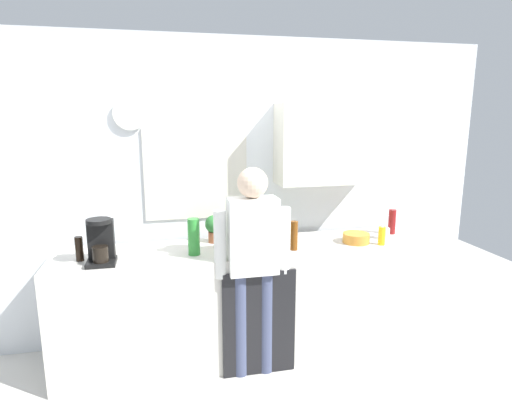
{
  "coord_description": "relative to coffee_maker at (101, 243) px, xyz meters",
  "views": [
    {
      "loc": [
        -0.63,
        -2.91,
        1.96
      ],
      "look_at": [
        0.08,
        0.25,
        1.27
      ],
      "focal_mm": 29.85,
      "sensor_mm": 36.0,
      "label": 1
    }
  ],
  "objects": [
    {
      "name": "bottle_red_vinegar",
      "position": [
        2.43,
        0.25,
        -0.04
      ],
      "size": [
        0.06,
        0.06,
        0.22
      ],
      "primitive_type": "cylinder",
      "color": "maroon",
      "rests_on": "kitchen_counter"
    },
    {
      "name": "bottle_dark_sauce",
      "position": [
        -0.16,
        0.08,
        -0.06
      ],
      "size": [
        0.06,
        0.06,
        0.18
      ],
      "primitive_type": "cylinder",
      "color": "black",
      "rests_on": "kitchen_counter"
    },
    {
      "name": "cup_blue_mug",
      "position": [
        1.08,
        -0.0,
        -0.1
      ],
      "size": [
        0.08,
        0.08,
        0.1
      ],
      "primitive_type": "cylinder",
      "color": "#3351B2",
      "rests_on": "kitchen_counter"
    },
    {
      "name": "back_wall_assembly",
      "position": [
        1.16,
        0.55,
        0.29
      ],
      "size": [
        4.55,
        0.42,
        2.6
      ],
      "color": "silver",
      "rests_on": "ground_plane"
    },
    {
      "name": "mixing_bowl",
      "position": [
        2.0,
        0.06,
        -0.11
      ],
      "size": [
        0.22,
        0.22,
        0.08
      ],
      "primitive_type": "cylinder",
      "color": "orange",
      "rests_on": "kitchen_counter"
    },
    {
      "name": "bottle_amber_beer",
      "position": [
        1.43,
        -0.01,
        -0.03
      ],
      "size": [
        0.06,
        0.06,
        0.23
      ],
      "primitive_type": "cylinder",
      "color": "brown",
      "rests_on": "kitchen_counter"
    },
    {
      "name": "potted_plant",
      "position": [
        0.85,
        0.33,
        -0.01
      ],
      "size": [
        0.15,
        0.15,
        0.23
      ],
      "color": "#9E5638",
      "rests_on": "kitchen_counter"
    },
    {
      "name": "bottle_clear_soda",
      "position": [
        0.66,
        0.04,
        -0.01
      ],
      "size": [
        0.09,
        0.09,
        0.28
      ],
      "primitive_type": "cylinder",
      "color": "#2D8C33",
      "rests_on": "kitchen_counter"
    },
    {
      "name": "ground_plane",
      "position": [
        1.07,
        -0.16,
        -1.07
      ],
      "size": [
        8.0,
        8.0,
        0.0
      ],
      "primitive_type": "plane",
      "color": "silver"
    },
    {
      "name": "dishwasher_panel",
      "position": [
        1.11,
        -0.19,
        -0.65
      ],
      "size": [
        0.56,
        0.02,
        0.83
      ],
      "primitive_type": "cube",
      "color": "black",
      "rests_on": "ground_plane"
    },
    {
      "name": "bottle_green_wine",
      "position": [
        1.33,
        0.35,
        0.0
      ],
      "size": [
        0.07,
        0.07,
        0.3
      ],
      "primitive_type": "cylinder",
      "color": "#195923",
      "rests_on": "kitchen_counter"
    },
    {
      "name": "coffee_maker",
      "position": [
        0.0,
        0.0,
        0.0
      ],
      "size": [
        0.2,
        0.2,
        0.33
      ],
      "color": "black",
      "rests_on": "kitchen_counter"
    },
    {
      "name": "person_at_sink",
      "position": [
        1.07,
        -0.16,
        -0.12
      ],
      "size": [
        0.57,
        0.22,
        1.6
      ],
      "rotation": [
        0.0,
        0.0,
        0.21
      ],
      "color": "#3F4766",
      "rests_on": "ground_plane"
    },
    {
      "name": "cup_white_mug",
      "position": [
        2.29,
        0.11,
        -0.1
      ],
      "size": [
        0.08,
        0.08,
        0.1
      ],
      "primitive_type": "cylinder",
      "color": "white",
      "rests_on": "kitchen_counter"
    },
    {
      "name": "kitchen_counter",
      "position": [
        1.07,
        0.14,
        -0.61
      ],
      "size": [
        2.95,
        0.64,
        0.92
      ],
      "primitive_type": "cube",
      "color": "beige",
      "rests_on": "ground_plane"
    },
    {
      "name": "dish_soap",
      "position": [
        2.17,
        -0.04,
        -0.07
      ],
      "size": [
        0.06,
        0.06,
        0.18
      ],
      "color": "yellow",
      "rests_on": "kitchen_counter"
    }
  ]
}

